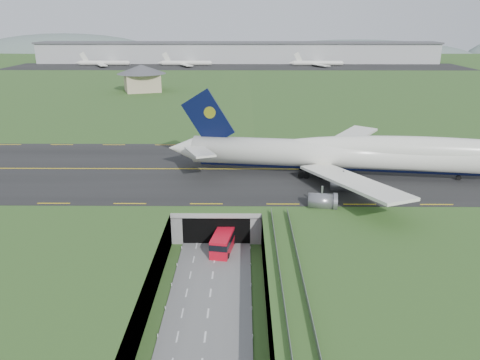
{
  "coord_description": "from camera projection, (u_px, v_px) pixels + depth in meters",
  "views": [
    {
      "loc": [
        4.82,
        -67.17,
        38.21
      ],
      "look_at": [
        4.1,
        20.0,
        8.03
      ],
      "focal_mm": 35.0,
      "sensor_mm": 36.0,
      "label": 1
    }
  ],
  "objects": [
    {
      "name": "tunnel_portal",
      "position": [
        219.0,
        208.0,
        90.71
      ],
      "size": [
        17.0,
        22.3,
        6.0
      ],
      "color": "gray",
      "rests_on": "ground"
    },
    {
      "name": "cargo_terminal",
      "position": [
        237.0,
        52.0,
        354.38
      ],
      "size": [
        320.0,
        67.0,
        15.6
      ],
      "color": "#B2B2B2",
      "rests_on": "ground"
    },
    {
      "name": "taxiway",
      "position": [
        222.0,
        169.0,
        105.2
      ],
      "size": [
        800.0,
        44.0,
        0.18
      ],
      "primitive_type": "cube",
      "color": "black",
      "rests_on": "airfield_deck"
    },
    {
      "name": "airfield_deck",
      "position": [
        213.0,
        250.0,
        75.03
      ],
      "size": [
        800.0,
        800.0,
        6.0
      ],
      "primitive_type": "cube",
      "color": "gray",
      "rests_on": "ground"
    },
    {
      "name": "service_building",
      "position": [
        142.0,
        76.0,
        215.89
      ],
      "size": [
        28.38,
        28.38,
        12.22
      ],
      "rotation": [
        0.0,
        0.0,
        0.33
      ],
      "color": "tan",
      "rests_on": "ground"
    },
    {
      "name": "distant_hills",
      "position": [
        301.0,
        62.0,
        483.15
      ],
      "size": [
        700.0,
        91.0,
        60.0
      ],
      "color": "slate",
      "rests_on": "ground"
    },
    {
      "name": "ground",
      "position": [
        214.0,
        267.0,
        76.01
      ],
      "size": [
        900.0,
        900.0,
        0.0
      ],
      "primitive_type": "plane",
      "color": "#2F5421",
      "rests_on": "ground"
    },
    {
      "name": "trench_road",
      "position": [
        211.0,
        292.0,
        68.89
      ],
      "size": [
        12.0,
        75.0,
        0.2
      ],
      "primitive_type": "cube",
      "color": "slate",
      "rests_on": "ground"
    },
    {
      "name": "shuttle_tram",
      "position": [
        223.0,
        241.0,
        80.6
      ],
      "size": [
        4.42,
        8.56,
        3.31
      ],
      "rotation": [
        0.0,
        0.0,
        -0.17
      ],
      "color": "red",
      "rests_on": "ground"
    },
    {
      "name": "jumbo_jet",
      "position": [
        367.0,
        154.0,
        98.84
      ],
      "size": [
        85.56,
        56.18,
        18.74
      ],
      "rotation": [
        0.0,
        0.0,
        -0.13
      ],
      "color": "white",
      "rests_on": "ground"
    },
    {
      "name": "guideway",
      "position": [
        295.0,
        308.0,
        56.13
      ],
      "size": [
        3.0,
        53.0,
        7.05
      ],
      "color": "#A8A8A3",
      "rests_on": "ground"
    }
  ]
}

